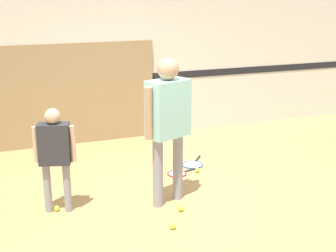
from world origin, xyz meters
name	(u,v)px	position (x,y,z in m)	size (l,w,h in m)	color
ground_plane	(165,202)	(0.00, 0.00, 0.00)	(16.00, 16.00, 0.00)	tan
wall_back	(107,45)	(0.00, 2.70, 1.60)	(16.00, 0.07, 3.20)	silver
wall_panel	(65,95)	(-0.73, 2.64, 0.82)	(2.96, 0.05, 1.65)	#9E7F56
person_instructor	(168,116)	(0.04, 0.00, 1.07)	(0.62, 0.42, 1.73)	gray
person_student_left	(55,149)	(-1.23, 0.22, 0.75)	(0.45, 0.28, 1.22)	gray
racket_spare_on_floor	(178,173)	(0.48, 0.77, 0.01)	(0.49, 0.32, 0.03)	red
racket_second_spare	(193,164)	(0.81, 1.02, 0.01)	(0.48, 0.52, 0.03)	blue
tennis_ball_near_instructor	(181,209)	(0.08, -0.29, 0.03)	(0.07, 0.07, 0.07)	#CCE038
tennis_ball_by_spare_racket	(197,170)	(0.75, 0.73, 0.03)	(0.07, 0.07, 0.07)	#CCE038
tennis_ball_stray_left	(173,226)	(-0.16, -0.65, 0.03)	(0.07, 0.07, 0.07)	#CCE038
tennis_ball_stray_right	(57,208)	(-1.25, 0.23, 0.03)	(0.07, 0.07, 0.07)	#CCE038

